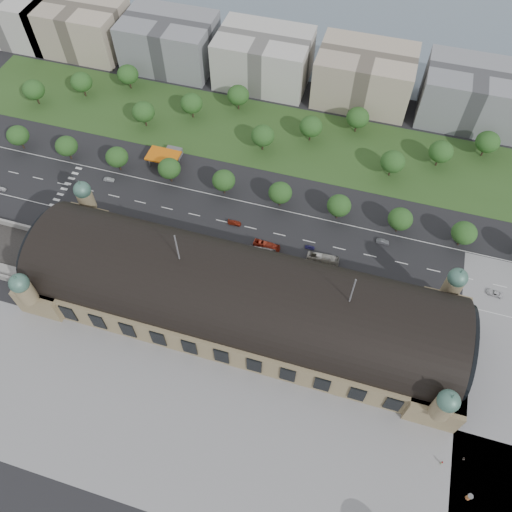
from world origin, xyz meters
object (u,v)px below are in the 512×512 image
(parked_car_0, at_px, (123,230))
(bus_west, at_px, (266,246))
(parked_car_5, at_px, (197,242))
(advertising_column, at_px, (469,497))
(traffic_car_0, at_px, (1,189))
(bus_east, at_px, (323,259))
(petrol_station, at_px, (169,154))
(parked_car_1, at_px, (84,214))
(traffic_car_3, at_px, (234,223))
(pedestrian_2, at_px, (464,459))
(bus_mid, at_px, (262,252))
(traffic_car_1, at_px, (109,180))
(traffic_car_6, at_px, (494,293))
(parked_car_3, at_px, (117,222))
(pedestrian_0, at_px, (442,463))
(parked_car_2, at_px, (93,225))
(parked_car_4, at_px, (119,231))
(traffic_car_5, at_px, (383,242))
(parked_car_6, at_px, (158,232))
(traffic_car_4, at_px, (310,247))

(parked_car_0, relative_size, bus_west, 0.37)
(parked_car_5, relative_size, advertising_column, 1.73)
(parked_car_5, bearing_deg, parked_car_0, -108.41)
(traffic_car_0, height_order, bus_west, bus_west)
(bus_east, distance_m, advertising_column, 89.50)
(petrol_station, relative_size, parked_car_1, 2.44)
(traffic_car_3, bearing_deg, bus_west, -119.62)
(bus_west, bearing_deg, pedestrian_2, -123.59)
(bus_mid, xyz_separation_m, bus_east, (23.07, 3.25, 0.23))
(traffic_car_0, distance_m, parked_car_0, 59.26)
(parked_car_5, relative_size, bus_west, 0.48)
(traffic_car_0, xyz_separation_m, traffic_car_1, (41.41, 17.89, -0.03))
(traffic_car_6, bearing_deg, traffic_car_1, -88.15)
(parked_car_5, bearing_deg, parked_car_3, -114.15)
(pedestrian_0, bearing_deg, advertising_column, -29.10)
(petrol_station, relative_size, traffic_car_0, 3.14)
(traffic_car_6, height_order, parked_car_0, traffic_car_6)
(bus_west, bearing_deg, parked_car_5, 104.46)
(advertising_column, bearing_deg, pedestrian_2, 99.58)
(traffic_car_0, bearing_deg, bus_east, 89.37)
(bus_mid, bearing_deg, petrol_station, 49.84)
(traffic_car_3, distance_m, traffic_car_6, 100.73)
(petrol_station, xyz_separation_m, parked_car_2, (-14.88, -44.28, -2.29))
(parked_car_0, xyz_separation_m, bus_west, (57.09, 8.22, 0.83))
(petrol_station, height_order, parked_car_4, petrol_station)
(traffic_car_5, xyz_separation_m, traffic_car_6, (42.23, -11.84, -0.04))
(parked_car_0, distance_m, advertising_column, 149.15)
(bus_east, bearing_deg, traffic_car_6, -89.86)
(traffic_car_6, height_order, bus_east, bus_east)
(parked_car_1, relative_size, parked_car_6, 1.07)
(pedestrian_0, xyz_separation_m, pedestrian_2, (6.25, 3.05, -0.14))
(traffic_car_0, bearing_deg, parked_car_4, 81.75)
(parked_car_4, height_order, pedestrian_0, pedestrian_0)
(petrol_station, xyz_separation_m, bus_east, (76.91, -35.04, -1.24))
(parked_car_6, bearing_deg, parked_car_3, -111.51)
(traffic_car_1, xyz_separation_m, parked_car_3, (13.55, -20.48, 0.02))
(parked_car_1, xyz_separation_m, bus_east, (98.04, 5.25, 0.91))
(parked_car_1, bearing_deg, parked_car_2, 31.53)
(parked_car_5, distance_m, pedestrian_0, 112.88)
(parked_car_3, relative_size, advertising_column, 1.50)
(traffic_car_6, bearing_deg, bus_west, -81.55)
(petrol_station, relative_size, parked_car_6, 2.61)
(traffic_car_1, distance_m, traffic_car_4, 91.37)
(traffic_car_1, distance_m, traffic_car_6, 160.13)
(traffic_car_4, height_order, bus_east, bus_east)
(parked_car_4, bearing_deg, advertising_column, 44.73)
(advertising_column, bearing_deg, petrol_station, 142.15)
(traffic_car_1, height_order, parked_car_1, parked_car_1)
(parked_car_6, bearing_deg, parked_car_1, -111.51)
(parked_car_1, xyz_separation_m, parked_car_5, (49.25, 0.00, -0.09))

